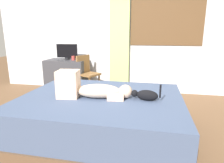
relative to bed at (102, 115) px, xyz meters
The scene contains 10 objects.
ground_plane 0.33m from the bed, 66.88° to the right, with size 16.00×16.00×0.00m, color brown.
back_wall_with_window 2.49m from the bed, 87.25° to the left, with size 6.40×0.14×2.90m.
bed is the anchor object (origin of this frame).
person_lying 0.41m from the bed, 148.06° to the right, with size 0.94×0.37×0.34m.
cat 0.66m from the bed, ahead, with size 0.36×0.14×0.21m.
desk 2.20m from the bed, 125.73° to the left, with size 0.90×0.56×0.74m.
tv_monitor 2.28m from the bed, 125.20° to the left, with size 0.48×0.10×0.35m.
cup 2.12m from the bed, 122.33° to the left, with size 0.07×0.07×0.10m, color #B23D38.
chair_by_desk 1.83m from the bed, 114.85° to the left, with size 0.50×0.50×0.86m.
curtain_left 2.32m from the bed, 93.19° to the left, with size 0.44×0.06×2.64m, color #ADCC75.
Camera 1 is at (0.54, -2.14, 1.32)m, focal length 31.32 mm.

